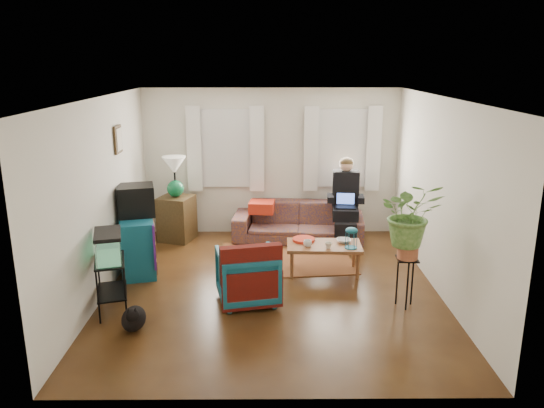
{
  "coord_description": "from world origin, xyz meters",
  "views": [
    {
      "loc": [
        -0.05,
        -6.79,
        3.07
      ],
      "look_at": [
        0.0,
        0.4,
        1.1
      ],
      "focal_mm": 35.0,
      "sensor_mm": 36.0,
      "label": 1
    }
  ],
  "objects_px": {
    "sofa": "(298,216)",
    "aquarium_stand": "(112,286)",
    "dresser": "(138,244)",
    "plant_stand": "(406,282)",
    "armchair": "(247,273)",
    "side_table": "(177,218)",
    "coffee_table": "(324,259)"
  },
  "relations": [
    {
      "from": "sofa",
      "to": "armchair",
      "type": "xyz_separation_m",
      "value": [
        -0.8,
        -2.45,
        -0.05
      ]
    },
    {
      "from": "armchair",
      "to": "plant_stand",
      "type": "bearing_deg",
      "value": 162.7
    },
    {
      "from": "armchair",
      "to": "dresser",
      "type": "bearing_deg",
      "value": -44.13
    },
    {
      "from": "sofa",
      "to": "aquarium_stand",
      "type": "distance_m",
      "value": 3.7
    },
    {
      "from": "sofa",
      "to": "coffee_table",
      "type": "xyz_separation_m",
      "value": [
        0.29,
        -1.52,
        -0.21
      ]
    },
    {
      "from": "sofa",
      "to": "dresser",
      "type": "height_order",
      "value": "sofa"
    },
    {
      "from": "aquarium_stand",
      "to": "coffee_table",
      "type": "xyz_separation_m",
      "value": [
        2.77,
        1.24,
        -0.12
      ]
    },
    {
      "from": "armchair",
      "to": "plant_stand",
      "type": "relative_size",
      "value": 1.17
    },
    {
      "from": "sofa",
      "to": "aquarium_stand",
      "type": "xyz_separation_m",
      "value": [
        -2.47,
        -2.76,
        -0.09
      ]
    },
    {
      "from": "side_table",
      "to": "sofa",
      "type": "bearing_deg",
      "value": -0.47
    },
    {
      "from": "sofa",
      "to": "plant_stand",
      "type": "bearing_deg",
      "value": -59.19
    },
    {
      "from": "side_table",
      "to": "aquarium_stand",
      "type": "distance_m",
      "value": 2.79
    },
    {
      "from": "aquarium_stand",
      "to": "dresser",
      "type": "bearing_deg",
      "value": 74.01
    },
    {
      "from": "armchair",
      "to": "plant_stand",
      "type": "height_order",
      "value": "armchair"
    },
    {
      "from": "aquarium_stand",
      "to": "coffee_table",
      "type": "relative_size",
      "value": 0.64
    },
    {
      "from": "sofa",
      "to": "aquarium_stand",
      "type": "bearing_deg",
      "value": -126.06
    },
    {
      "from": "aquarium_stand",
      "to": "armchair",
      "type": "xyz_separation_m",
      "value": [
        1.67,
        0.31,
        0.04
      ]
    },
    {
      "from": "dresser",
      "to": "coffee_table",
      "type": "distance_m",
      "value": 2.76
    },
    {
      "from": "sofa",
      "to": "coffee_table",
      "type": "height_order",
      "value": "sofa"
    },
    {
      "from": "dresser",
      "to": "side_table",
      "type": "bearing_deg",
      "value": 62.39
    },
    {
      "from": "dresser",
      "to": "plant_stand",
      "type": "bearing_deg",
      "value": -32.39
    },
    {
      "from": "sofa",
      "to": "dresser",
      "type": "relative_size",
      "value": 2.37
    },
    {
      "from": "dresser",
      "to": "plant_stand",
      "type": "xyz_separation_m",
      "value": [
        3.68,
        -1.2,
        -0.09
      ]
    },
    {
      "from": "plant_stand",
      "to": "aquarium_stand",
      "type": "bearing_deg",
      "value": -177.95
    },
    {
      "from": "plant_stand",
      "to": "armchair",
      "type": "bearing_deg",
      "value": 175.06
    },
    {
      "from": "aquarium_stand",
      "to": "plant_stand",
      "type": "bearing_deg",
      "value": -13.51
    },
    {
      "from": "side_table",
      "to": "coffee_table",
      "type": "distance_m",
      "value": 2.87
    },
    {
      "from": "dresser",
      "to": "armchair",
      "type": "distance_m",
      "value": 1.96
    },
    {
      "from": "side_table",
      "to": "coffee_table",
      "type": "height_order",
      "value": "side_table"
    },
    {
      "from": "side_table",
      "to": "plant_stand",
      "type": "xyz_separation_m",
      "value": [
        3.34,
        -2.64,
        -0.06
      ]
    },
    {
      "from": "aquarium_stand",
      "to": "coffee_table",
      "type": "height_order",
      "value": "aquarium_stand"
    },
    {
      "from": "sofa",
      "to": "armchair",
      "type": "bearing_deg",
      "value": -102.22
    }
  ]
}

